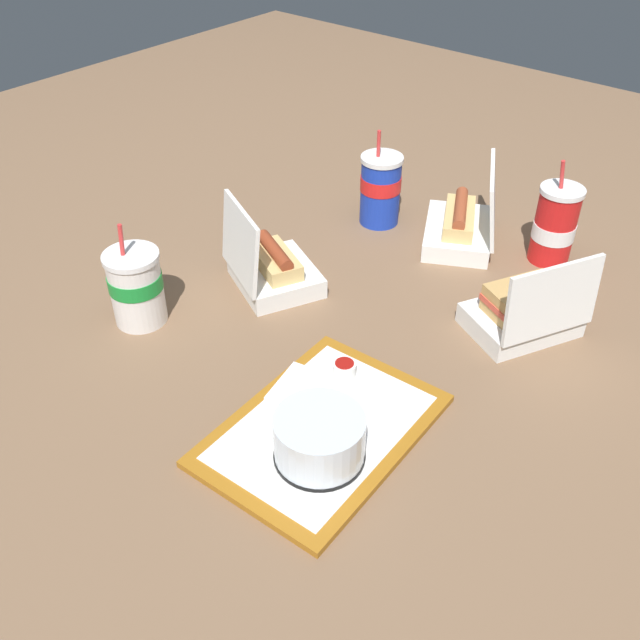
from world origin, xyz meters
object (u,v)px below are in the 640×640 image
(clamshell_sandwich_left, at_px, (525,311))
(cake_container, at_px, (319,439))
(clamshell_hotdog_front, at_px, (271,268))
(soda_cup_left, at_px, (555,225))
(ketchup_cup, at_px, (344,368))
(plastic_fork, at_px, (392,410))
(food_tray, at_px, (322,430))
(soda_cup_front, at_px, (136,286))
(clamshell_hotdog_back, at_px, (462,225))
(soda_cup_center, at_px, (380,188))

(clamshell_sandwich_left, bearing_deg, cake_container, -9.71)
(clamshell_hotdog_front, height_order, soda_cup_left, soda_cup_left)
(ketchup_cup, bearing_deg, clamshell_hotdog_front, -114.25)
(plastic_fork, bearing_deg, food_tray, -2.79)
(cake_container, bearing_deg, soda_cup_left, 179.18)
(clamshell_hotdog_front, height_order, soda_cup_front, soda_cup_front)
(food_tray, bearing_deg, clamshell_hotdog_back, -168.10)
(cake_container, distance_m, soda_cup_center, 0.73)
(soda_cup_front, bearing_deg, soda_cup_left, 144.25)
(ketchup_cup, height_order, clamshell_hotdog_back, clamshell_hotdog_back)
(plastic_fork, height_order, clamshell_hotdog_back, clamshell_hotdog_back)
(cake_container, xyz_separation_m, plastic_fork, (-0.15, 0.03, -0.03))
(clamshell_hotdog_front, distance_m, soda_cup_center, 0.35)
(plastic_fork, distance_m, clamshell_hotdog_front, 0.42)
(food_tray, relative_size, soda_cup_center, 1.75)
(soda_cup_front, bearing_deg, clamshell_hotdog_back, 153.55)
(ketchup_cup, distance_m, soda_cup_left, 0.58)
(plastic_fork, distance_m, clamshell_hotdog_back, 0.57)
(clamshell_hotdog_back, xyz_separation_m, soda_cup_center, (0.04, -0.19, 0.04))
(soda_cup_left, height_order, soda_cup_center, soda_cup_left)
(clamshell_hotdog_front, bearing_deg, plastic_fork, 69.50)
(clamshell_hotdog_front, xyz_separation_m, soda_cup_center, (-0.35, 0.01, 0.04))
(soda_cup_center, bearing_deg, plastic_fork, 37.93)
(plastic_fork, height_order, soda_cup_center, soda_cup_center)
(ketchup_cup, bearing_deg, soda_cup_front, -74.57)
(ketchup_cup, height_order, soda_cup_center, soda_cup_center)
(clamshell_hotdog_back, bearing_deg, ketchup_cup, 9.30)
(cake_container, bearing_deg, clamshell_sandwich_left, 170.29)
(clamshell_hotdog_back, bearing_deg, clamshell_hotdog_front, -27.18)
(plastic_fork, xyz_separation_m, clamshell_sandwich_left, (-0.33, 0.05, 0.03))
(soda_cup_left, bearing_deg, clamshell_hotdog_front, -40.46)
(ketchup_cup, relative_size, clamshell_sandwich_left, 0.17)
(food_tray, relative_size, clamshell_hotdog_back, 1.52)
(ketchup_cup, distance_m, plastic_fork, 0.11)
(cake_container, relative_size, soda_cup_left, 0.61)
(food_tray, bearing_deg, soda_cup_front, -90.92)
(clamshell_hotdog_back, relative_size, clamshell_sandwich_left, 1.08)
(clamshell_hotdog_front, bearing_deg, clamshell_sandwich_left, 112.37)
(soda_cup_left, relative_size, soda_cup_center, 1.03)
(ketchup_cup, relative_size, soda_cup_front, 0.20)
(cake_container, distance_m, clamshell_sandwich_left, 0.49)
(soda_cup_front, bearing_deg, clamshell_sandwich_left, 126.94)
(plastic_fork, height_order, soda_cup_front, soda_cup_front)
(ketchup_cup, xyz_separation_m, soda_cup_left, (-0.57, 0.09, 0.05))
(clamshell_hotdog_front, bearing_deg, clamshell_hotdog_back, 152.82)
(cake_container, distance_m, clamshell_hotdog_front, 0.47)
(ketchup_cup, distance_m, clamshell_hotdog_back, 0.53)
(soda_cup_center, bearing_deg, soda_cup_left, 104.99)
(soda_cup_left, bearing_deg, soda_cup_front, -35.75)
(clamshell_hotdog_back, bearing_deg, clamshell_sandwich_left, 50.92)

